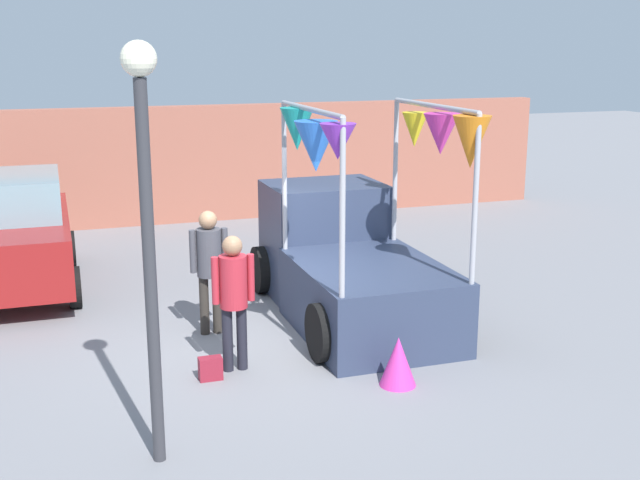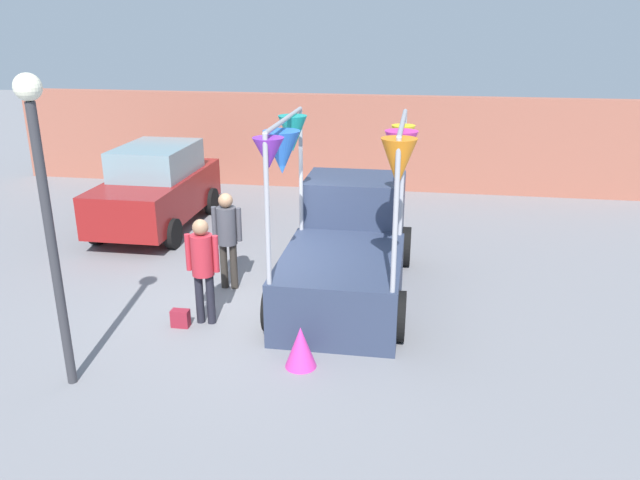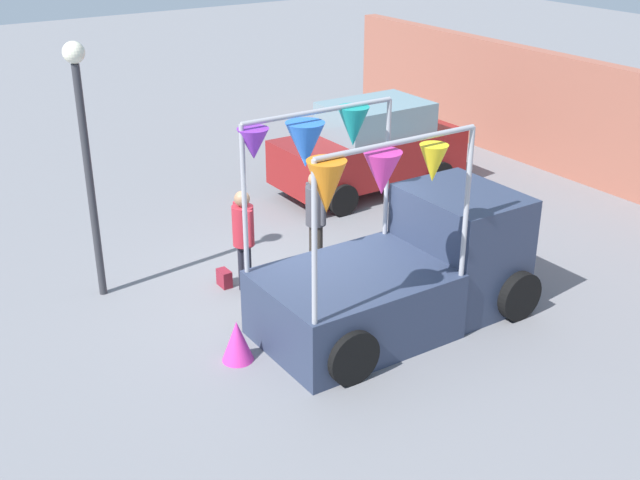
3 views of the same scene
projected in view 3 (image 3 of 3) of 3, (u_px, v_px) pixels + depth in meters
The scene contains 9 objects.
ground_plane at pixel (303, 292), 12.84m from camera, with size 60.00×60.00×0.00m, color slate.
vendor_truck at pixel (408, 263), 11.77m from camera, with size 2.39×4.07×3.17m.
parked_car at pixel (370, 147), 16.74m from camera, with size 1.88×4.00×1.88m.
person_customer at pixel (243, 232), 12.46m from camera, with size 0.53×0.34×1.71m.
person_vendor at pixel (316, 212), 13.16m from camera, with size 0.53×0.34×1.75m.
handbag at pixel (224, 278), 12.99m from camera, with size 0.28×0.16×0.28m, color maroon.
street_lamp at pixel (84, 137), 11.75m from camera, with size 0.32×0.32×3.98m.
brick_boundary_wall at pixel (632, 135), 16.32m from camera, with size 18.00×0.36×2.60m, color #9E5947.
folded_kite_bundle_magenta at pixel (237, 341), 10.91m from camera, with size 0.44×0.44×0.60m, color #D83399.
Camera 3 is at (9.65, -6.04, 6.00)m, focal length 45.00 mm.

